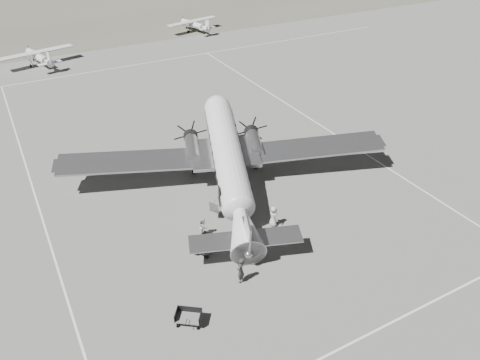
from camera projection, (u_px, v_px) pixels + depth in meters
name	position (u px, v px, depth m)	size (l,w,h in m)	color
ground	(280.00, 203.00, 39.38)	(260.00, 260.00, 0.00)	slate
taxi_line_near	(402.00, 317.00, 29.01)	(60.00, 0.15, 0.01)	silver
taxi_line_right	(387.00, 168.00, 44.22)	(0.15, 80.00, 0.01)	silver
taxi_line_left	(37.00, 201.00, 39.51)	(0.15, 60.00, 0.01)	silver
taxi_line_horizon	(133.00, 65.00, 68.98)	(90.00, 0.15, 0.01)	silver
dc3_airliner	(229.00, 163.00, 39.44)	(29.39, 20.40, 5.60)	#ABACAE
light_plane_left	(39.00, 58.00, 68.21)	(10.88, 8.83, 2.26)	silver
light_plane_right	(194.00, 26.00, 83.92)	(10.20, 8.28, 2.12)	silver
baggage_cart_near	(206.00, 245.00, 33.97)	(1.89, 1.33, 1.07)	slate
baggage_cart_far	(188.00, 318.00, 28.39)	(1.64, 1.16, 0.92)	slate
ground_crew	(241.00, 270.00, 31.10)	(0.71, 0.47, 1.96)	#2D2D2D
ramp_agent	(203.00, 227.00, 35.38)	(0.75, 0.59, 1.55)	#BCBCBA
passenger	(274.00, 216.00, 36.32)	(0.85, 0.56, 1.75)	#BCBCBA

